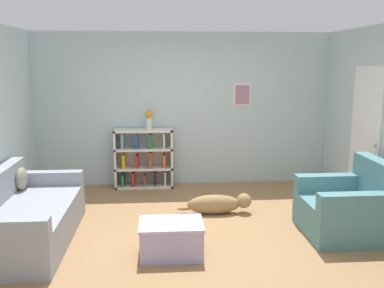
{
  "coord_description": "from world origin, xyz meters",
  "views": [
    {
      "loc": [
        -0.42,
        -5.07,
        2.12
      ],
      "look_at": [
        0.0,
        0.4,
        1.05
      ],
      "focal_mm": 40.0,
      "sensor_mm": 36.0,
      "label": 1
    }
  ],
  "objects_px": {
    "bookshelf": "(143,159)",
    "recliner_chair": "(349,208)",
    "vase": "(149,119)",
    "dog": "(218,204)",
    "couch": "(24,218)",
    "coffee_table": "(171,238)"
  },
  "relations": [
    {
      "from": "bookshelf",
      "to": "recliner_chair",
      "type": "relative_size",
      "value": 1.0
    },
    {
      "from": "recliner_chair",
      "to": "vase",
      "type": "height_order",
      "value": "vase"
    },
    {
      "from": "bookshelf",
      "to": "dog",
      "type": "distance_m",
      "value": 1.82
    },
    {
      "from": "dog",
      "to": "couch",
      "type": "bearing_deg",
      "value": -161.65
    },
    {
      "from": "couch",
      "to": "vase",
      "type": "relative_size",
      "value": 6.11
    },
    {
      "from": "couch",
      "to": "bookshelf",
      "type": "bearing_deg",
      "value": 59.2
    },
    {
      "from": "bookshelf",
      "to": "dog",
      "type": "height_order",
      "value": "bookshelf"
    },
    {
      "from": "coffee_table",
      "to": "dog",
      "type": "relative_size",
      "value": 0.66
    },
    {
      "from": "bookshelf",
      "to": "recliner_chair",
      "type": "height_order",
      "value": "bookshelf"
    },
    {
      "from": "coffee_table",
      "to": "vase",
      "type": "distance_m",
      "value": 2.85
    },
    {
      "from": "coffee_table",
      "to": "vase",
      "type": "xyz_separation_m",
      "value": [
        -0.29,
        2.66,
        0.97
      ]
    },
    {
      "from": "bookshelf",
      "to": "recliner_chair",
      "type": "xyz_separation_m",
      "value": [
        2.6,
        -2.26,
        -0.16
      ]
    },
    {
      "from": "couch",
      "to": "coffee_table",
      "type": "height_order",
      "value": "couch"
    },
    {
      "from": "couch",
      "to": "recliner_chair",
      "type": "relative_size",
      "value": 1.99
    },
    {
      "from": "coffee_table",
      "to": "bookshelf",
      "type": "bearing_deg",
      "value": 98.36
    },
    {
      "from": "bookshelf",
      "to": "coffee_table",
      "type": "xyz_separation_m",
      "value": [
        0.39,
        -2.68,
        -0.29
      ]
    },
    {
      "from": "bookshelf",
      "to": "vase",
      "type": "bearing_deg",
      "value": -10.82
    },
    {
      "from": "recliner_chair",
      "to": "bookshelf",
      "type": "bearing_deg",
      "value": 139.06
    },
    {
      "from": "bookshelf",
      "to": "recliner_chair",
      "type": "bearing_deg",
      "value": -40.94
    },
    {
      "from": "couch",
      "to": "bookshelf",
      "type": "xyz_separation_m",
      "value": [
        1.32,
        2.22,
        0.19
      ]
    },
    {
      "from": "dog",
      "to": "vase",
      "type": "relative_size",
      "value": 3.28
    },
    {
      "from": "coffee_table",
      "to": "vase",
      "type": "height_order",
      "value": "vase"
    }
  ]
}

